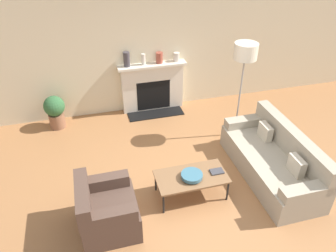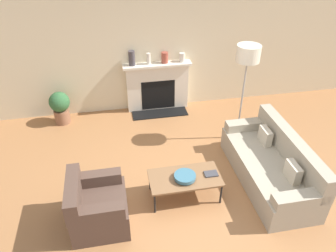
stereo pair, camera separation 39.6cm
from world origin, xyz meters
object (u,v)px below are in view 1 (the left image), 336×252
couch (273,160)px  mantel_vase_left (127,59)px  armchair_near (106,211)px  mantel_vase_center_right (159,58)px  bowl (192,175)px  potted_plant (55,110)px  floor_lamp (245,58)px  fireplace (153,88)px  coffee_table (191,177)px  book (217,171)px  mantel_vase_center_left (143,59)px  mantel_vase_right (176,57)px

couch → mantel_vase_left: 3.56m
armchair_near → mantel_vase_center_right: 3.66m
bowl → potted_plant: (-2.07, 2.69, -0.05)m
couch → floor_lamp: bearing=-176.2°
armchair_near → mantel_vase_left: (0.88, 3.17, 0.94)m
fireplace → floor_lamp: (1.38, -1.48, 1.11)m
coffee_table → mantel_vase_left: mantel_vase_left is taller
book → mantel_vase_center_right: (-0.20, 2.91, 0.81)m
couch → floor_lamp: floor_lamp is taller
mantel_vase_center_left → coffee_table: bearing=-87.3°
mantel_vase_center_left → potted_plant: (-1.95, -0.24, -0.82)m
mantel_vase_right → mantel_vase_center_right: bearing=180.0°
floor_lamp → potted_plant: size_ratio=2.69×
coffee_table → mantel_vase_center_right: (0.21, 2.89, 0.85)m
armchair_near → mantel_vase_center_right: bearing=-26.6°
bowl → book: 0.43m
couch → mantel_vase_center_right: size_ratio=9.12×
armchair_near → mantel_vase_center_right: (1.58, 3.17, 0.90)m
couch → floor_lamp: size_ratio=1.11×
bowl → potted_plant: potted_plant is taller
coffee_table → potted_plant: 3.37m
fireplace → book: size_ratio=7.10×
mantel_vase_center_right → potted_plant: mantel_vase_center_right is taller
armchair_near → mantel_vase_right: (1.97, 3.17, 0.88)m
mantel_vase_center_left → book: bearing=-79.3°
fireplace → mantel_vase_right: bearing=1.5°
mantel_vase_right → couch: bearing=-71.8°
couch → mantel_vase_right: size_ratio=11.13×
floor_lamp → book: bearing=-125.6°
bowl → mantel_vase_left: mantel_vase_left is taller
mantel_vase_center_left → mantel_vase_center_right: size_ratio=1.02×
bowl → mantel_vase_left: size_ratio=1.07×
mantel_vase_left → book: bearing=-72.7°
fireplace → mantel_vase_center_right: mantel_vase_center_right is taller
coffee_table → mantel_vase_right: bearing=78.3°
mantel_vase_left → coffee_table: bearing=-80.3°
fireplace → mantel_vase_left: mantel_vase_left is taller
armchair_near → mantel_vase_right: mantel_vase_right is taller
couch → mantel_vase_center_left: mantel_vase_center_left is taller
fireplace → bowl: (-0.06, -2.91, -0.09)m
armchair_near → mantel_vase_left: bearing=-15.5°
book → mantel_vase_left: (-0.91, 2.91, 0.85)m
mantel_vase_center_right → mantel_vase_right: size_ratio=1.22×
bowl → mantel_vase_right: bearing=78.2°
book → couch: bearing=7.4°
potted_plant → bowl: bearing=-52.4°
book → mantel_vase_right: mantel_vase_right is taller
bowl → floor_lamp: 2.36m
potted_plant → floor_lamp: bearing=-19.7°
mantel_vase_left → bowl: bearing=-80.7°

